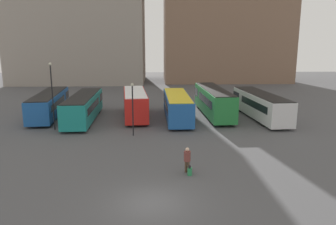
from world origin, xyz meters
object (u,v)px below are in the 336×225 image
at_px(bus_1, 84,106).
at_px(bus_2, 135,103).
at_px(bus_4, 213,101).
at_px(bus_5, 260,104).
at_px(lamp_post_1, 52,92).
at_px(lamp_post_0, 133,105).
at_px(suitcase, 190,171).
at_px(traveler, 187,158).
at_px(bus_0, 49,103).
at_px(bus_3, 177,106).

relative_size(bus_1, bus_2, 1.16).
xyz_separation_m(bus_2, bus_4, (9.29, 0.75, 0.10)).
distance_m(bus_5, lamp_post_1, 22.65).
bearing_deg(lamp_post_0, bus_5, 26.02).
relative_size(bus_2, bus_5, 0.84).
relative_size(suitcase, lamp_post_0, 0.15).
bearing_deg(traveler, bus_2, 28.83).
relative_size(bus_1, lamp_post_1, 1.79).
distance_m(bus_2, lamp_post_0, 7.99).
bearing_deg(suitcase, bus_5, -16.85).
xyz_separation_m(bus_0, bus_4, (19.41, -0.15, 0.24)).
xyz_separation_m(bus_1, traveler, (10.13, -15.63, -0.52)).
distance_m(lamp_post_0, lamp_post_1, 8.39).
distance_m(bus_3, bus_4, 4.92).
height_order(bus_5, lamp_post_0, lamp_post_0).
height_order(suitcase, lamp_post_0, lamp_post_0).
bearing_deg(traveler, lamp_post_0, 38.90).
distance_m(bus_4, suitcase, 18.79).
bearing_deg(bus_3, traveler, 177.74).
height_order(bus_1, lamp_post_0, lamp_post_0).
bearing_deg(bus_4, lamp_post_0, 131.55).
height_order(bus_5, traveler, bus_5).
distance_m(bus_3, bus_5, 9.58).
bearing_deg(bus_5, bus_1, 86.56).
height_order(bus_0, traveler, bus_0).
relative_size(bus_1, bus_3, 1.09).
relative_size(suitcase, lamp_post_1, 0.11).
height_order(bus_0, lamp_post_0, lamp_post_0).
distance_m(bus_2, traveler, 17.49).
bearing_deg(bus_5, traveler, 143.82).
height_order(bus_1, bus_2, bus_2).
bearing_deg(lamp_post_0, bus_4, 43.81).
bearing_deg(bus_0, bus_4, -95.84).
height_order(bus_0, bus_3, bus_3).
height_order(bus_1, traveler, bus_1).
relative_size(bus_3, lamp_post_1, 1.64).
height_order(bus_0, lamp_post_1, lamp_post_1).
bearing_deg(suitcase, bus_3, 13.22).
bearing_deg(bus_5, bus_3, 87.72).
height_order(bus_2, lamp_post_0, lamp_post_0).
bearing_deg(bus_1, bus_5, -90.75).
distance_m(bus_0, bus_2, 10.16).
height_order(bus_4, lamp_post_1, lamp_post_1).
bearing_deg(bus_0, suitcase, -146.54).
relative_size(traveler, suitcase, 2.42).
distance_m(bus_2, bus_5, 14.43).
bearing_deg(traveler, bus_5, -17.98).
xyz_separation_m(bus_0, lamp_post_0, (10.41, -8.78, 1.44)).
relative_size(bus_0, bus_2, 1.19).
xyz_separation_m(bus_2, lamp_post_1, (-7.69, -5.46, 2.19)).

